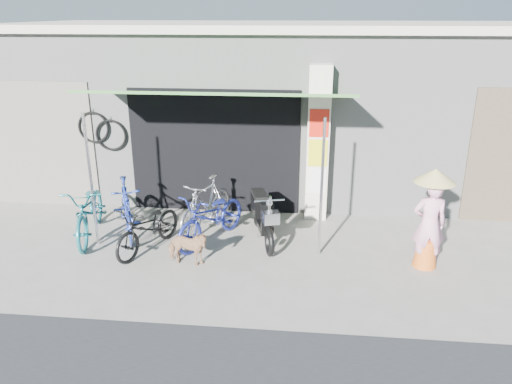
# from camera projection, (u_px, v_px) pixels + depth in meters

# --- Properties ---
(ground) EXTENTS (80.00, 80.00, 0.00)m
(ground) POSITION_uv_depth(u_px,v_px,m) (262.00, 273.00, 7.89)
(ground) COLOR gray
(ground) RESTS_ON ground
(bicycle_shop) EXTENTS (12.30, 5.30, 3.66)m
(bicycle_shop) POSITION_uv_depth(u_px,v_px,m) (281.00, 102.00, 12.02)
(bicycle_shop) COLOR gray
(bicycle_shop) RESTS_ON ground
(shop_pillar) EXTENTS (0.42, 0.44, 3.00)m
(shop_pillar) POSITION_uv_depth(u_px,v_px,m) (318.00, 144.00, 9.58)
(shop_pillar) COLOR beige
(shop_pillar) RESTS_ON ground
(awning) EXTENTS (4.60, 1.88, 2.72)m
(awning) POSITION_uv_depth(u_px,v_px,m) (219.00, 96.00, 8.64)
(awning) COLOR #35672E
(awning) RESTS_ON ground
(neighbour_left) EXTENTS (2.60, 0.06, 2.60)m
(neighbour_left) POSITION_uv_depth(u_px,v_px,m) (34.00, 144.00, 10.35)
(neighbour_left) COLOR #6B665B
(neighbour_left) RESTS_ON ground
(bike_teal) EXTENTS (1.08, 2.07, 1.03)m
(bike_teal) POSITION_uv_depth(u_px,v_px,m) (90.00, 210.00, 9.00)
(bike_teal) COLOR #196870
(bike_teal) RESTS_ON ground
(bike_blue) EXTENTS (1.13, 1.77, 1.03)m
(bike_blue) POSITION_uv_depth(u_px,v_px,m) (127.00, 208.00, 9.09)
(bike_blue) COLOR navy
(bike_blue) RESTS_ON ground
(bike_black) EXTENTS (1.12, 1.72, 0.85)m
(bike_black) POSITION_uv_depth(u_px,v_px,m) (149.00, 228.00, 8.51)
(bike_black) COLOR black
(bike_black) RESTS_ON ground
(bike_silver) EXTENTS (1.07, 1.76, 1.02)m
(bike_silver) POSITION_uv_depth(u_px,v_px,m) (206.00, 205.00, 9.28)
(bike_silver) COLOR silver
(bike_silver) RESTS_ON ground
(bike_navy) EXTENTS (1.39, 1.90, 0.95)m
(bike_navy) POSITION_uv_depth(u_px,v_px,m) (212.00, 217.00, 8.82)
(bike_navy) COLOR navy
(bike_navy) RESTS_ON ground
(street_dog) EXTENTS (0.76, 0.42, 0.61)m
(street_dog) POSITION_uv_depth(u_px,v_px,m) (187.00, 248.00, 8.05)
(street_dog) COLOR tan
(street_dog) RESTS_ON ground
(moped) EXTENTS (0.69, 1.74, 1.00)m
(moped) POSITION_uv_depth(u_px,v_px,m) (262.00, 215.00, 8.93)
(moped) COLOR black
(moped) RESTS_ON ground
(nun) EXTENTS (0.64, 0.64, 1.66)m
(nun) POSITION_uv_depth(u_px,v_px,m) (430.00, 219.00, 7.84)
(nun) COLOR pink
(nun) RESTS_ON ground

